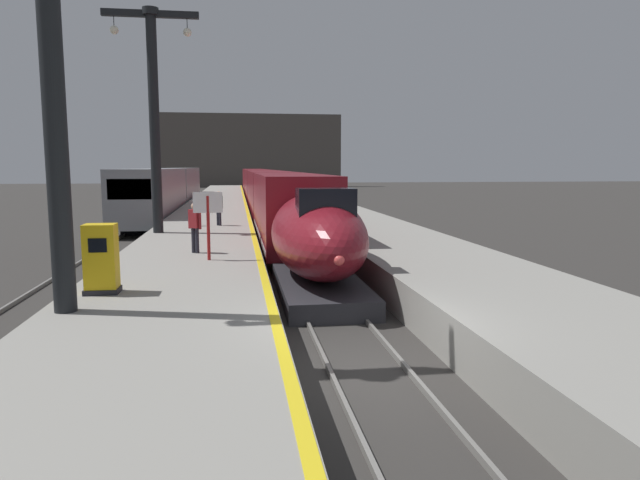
{
  "coord_description": "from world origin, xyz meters",
  "views": [
    {
      "loc": [
        -2.45,
        -10.28,
        3.95
      ],
      "look_at": [
        -0.04,
        6.19,
        1.8
      ],
      "focal_mm": 32.02,
      "sensor_mm": 36.0,
      "label": 1
    }
  ],
  "objects_px": {
    "station_column_mid": "(154,101)",
    "ticket_machine_yellow": "(101,261)",
    "regional_train_adjacent": "(169,188)",
    "station_column_near": "(53,28)",
    "departure_info_board": "(208,212)",
    "rolling_suitcase": "(196,220)",
    "highspeed_train_main": "(264,189)",
    "passenger_near_edge": "(219,206)",
    "passenger_mid_platform": "(195,224)"
  },
  "relations": [
    {
      "from": "regional_train_adjacent",
      "to": "passenger_near_edge",
      "type": "relative_size",
      "value": 21.66
    },
    {
      "from": "rolling_suitcase",
      "to": "regional_train_adjacent",
      "type": "bearing_deg",
      "value": 99.77
    },
    {
      "from": "regional_train_adjacent",
      "to": "station_column_mid",
      "type": "relative_size",
      "value": 3.84
    },
    {
      "from": "highspeed_train_main",
      "to": "departure_info_board",
      "type": "height_order",
      "value": "highspeed_train_main"
    },
    {
      "from": "regional_train_adjacent",
      "to": "departure_info_board",
      "type": "relative_size",
      "value": 17.26
    },
    {
      "from": "station_column_mid",
      "to": "ticket_machine_yellow",
      "type": "bearing_deg",
      "value": -88.37
    },
    {
      "from": "station_column_mid",
      "to": "rolling_suitcase",
      "type": "relative_size",
      "value": 9.71
    },
    {
      "from": "station_column_mid",
      "to": "passenger_mid_platform",
      "type": "distance_m",
      "value": 8.15
    },
    {
      "from": "station_column_mid",
      "to": "passenger_near_edge",
      "type": "height_order",
      "value": "station_column_mid"
    },
    {
      "from": "station_column_mid",
      "to": "rolling_suitcase",
      "type": "height_order",
      "value": "station_column_mid"
    },
    {
      "from": "departure_info_board",
      "to": "highspeed_train_main",
      "type": "bearing_deg",
      "value": 84.21
    },
    {
      "from": "highspeed_train_main",
      "to": "passenger_near_edge",
      "type": "relative_size",
      "value": 45.13
    },
    {
      "from": "station_column_near",
      "to": "regional_train_adjacent",
      "type": "bearing_deg",
      "value": 93.41
    },
    {
      "from": "station_column_mid",
      "to": "departure_info_board",
      "type": "xyz_separation_m",
      "value": [
        2.56,
        -7.89,
        -4.2
      ]
    },
    {
      "from": "station_column_near",
      "to": "station_column_mid",
      "type": "height_order",
      "value": "station_column_mid"
    },
    {
      "from": "regional_train_adjacent",
      "to": "station_column_near",
      "type": "distance_m",
      "value": 38.17
    },
    {
      "from": "station_column_near",
      "to": "station_column_mid",
      "type": "bearing_deg",
      "value": 90.24
    },
    {
      "from": "regional_train_adjacent",
      "to": "station_column_mid",
      "type": "height_order",
      "value": "station_column_mid"
    },
    {
      "from": "highspeed_train_main",
      "to": "regional_train_adjacent",
      "type": "bearing_deg",
      "value": -172.12
    },
    {
      "from": "passenger_near_edge",
      "to": "departure_info_board",
      "type": "relative_size",
      "value": 0.8
    },
    {
      "from": "station_column_mid",
      "to": "rolling_suitcase",
      "type": "bearing_deg",
      "value": 60.99
    },
    {
      "from": "regional_train_adjacent",
      "to": "highspeed_train_main",
      "type": "bearing_deg",
      "value": 7.88
    },
    {
      "from": "station_column_near",
      "to": "departure_info_board",
      "type": "height_order",
      "value": "station_column_near"
    },
    {
      "from": "passenger_mid_platform",
      "to": "ticket_machine_yellow",
      "type": "relative_size",
      "value": 1.06
    },
    {
      "from": "station_column_near",
      "to": "ticket_machine_yellow",
      "type": "height_order",
      "value": "station_column_near"
    },
    {
      "from": "rolling_suitcase",
      "to": "departure_info_board",
      "type": "bearing_deg",
      "value": -84.01
    },
    {
      "from": "station_column_near",
      "to": "passenger_near_edge",
      "type": "xyz_separation_m",
      "value": [
        2.51,
        16.67,
        -4.51
      ]
    },
    {
      "from": "highspeed_train_main",
      "to": "rolling_suitcase",
      "type": "height_order",
      "value": "highspeed_train_main"
    },
    {
      "from": "highspeed_train_main",
      "to": "rolling_suitcase",
      "type": "relative_size",
      "value": 77.67
    },
    {
      "from": "highspeed_train_main",
      "to": "passenger_near_edge",
      "type": "height_order",
      "value": "highspeed_train_main"
    },
    {
      "from": "regional_train_adjacent",
      "to": "rolling_suitcase",
      "type": "xyz_separation_m",
      "value": [
        3.66,
        -21.26,
        -0.77
      ]
    },
    {
      "from": "passenger_mid_platform",
      "to": "departure_info_board",
      "type": "height_order",
      "value": "departure_info_board"
    },
    {
      "from": "regional_train_adjacent",
      "to": "ticket_machine_yellow",
      "type": "height_order",
      "value": "regional_train_adjacent"
    },
    {
      "from": "highspeed_train_main",
      "to": "passenger_mid_platform",
      "type": "distance_m",
      "value": 31.58
    },
    {
      "from": "highspeed_train_main",
      "to": "station_column_mid",
      "type": "relative_size",
      "value": 8.0
    },
    {
      "from": "passenger_mid_platform",
      "to": "ticket_machine_yellow",
      "type": "height_order",
      "value": "passenger_mid_platform"
    },
    {
      "from": "regional_train_adjacent",
      "to": "rolling_suitcase",
      "type": "distance_m",
      "value": 21.59
    },
    {
      "from": "station_column_mid",
      "to": "station_column_near",
      "type": "bearing_deg",
      "value": -89.76
    },
    {
      "from": "rolling_suitcase",
      "to": "station_column_near",
      "type": "bearing_deg",
      "value": -94.83
    },
    {
      "from": "passenger_mid_platform",
      "to": "ticket_machine_yellow",
      "type": "xyz_separation_m",
      "value": [
        -1.69,
        -5.98,
        -0.25
      ]
    },
    {
      "from": "station_column_near",
      "to": "rolling_suitcase",
      "type": "relative_size",
      "value": 9.11
    },
    {
      "from": "station_column_mid",
      "to": "highspeed_train_main",
      "type": "bearing_deg",
      "value": 76.73
    },
    {
      "from": "station_column_mid",
      "to": "passenger_near_edge",
      "type": "xyz_separation_m",
      "value": [
        2.57,
        2.71,
        -4.72
      ]
    },
    {
      "from": "regional_train_adjacent",
      "to": "ticket_machine_yellow",
      "type": "xyz_separation_m",
      "value": [
        2.55,
        -36.2,
        -0.34
      ]
    },
    {
      "from": "passenger_near_edge",
      "to": "passenger_mid_platform",
      "type": "height_order",
      "value": "same"
    },
    {
      "from": "regional_train_adjacent",
      "to": "station_column_near",
      "type": "xyz_separation_m",
      "value": [
        2.26,
        -37.85,
        4.42
      ]
    },
    {
      "from": "highspeed_train_main",
      "to": "ticket_machine_yellow",
      "type": "distance_m",
      "value": 37.73
    },
    {
      "from": "station_column_near",
      "to": "departure_info_board",
      "type": "relative_size",
      "value": 4.22
    },
    {
      "from": "passenger_near_edge",
      "to": "passenger_mid_platform",
      "type": "xyz_separation_m",
      "value": [
        -0.53,
        -9.04,
        0.0
      ]
    },
    {
      "from": "highspeed_train_main",
      "to": "passenger_near_edge",
      "type": "distance_m",
      "value": 22.55
    }
  ]
}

